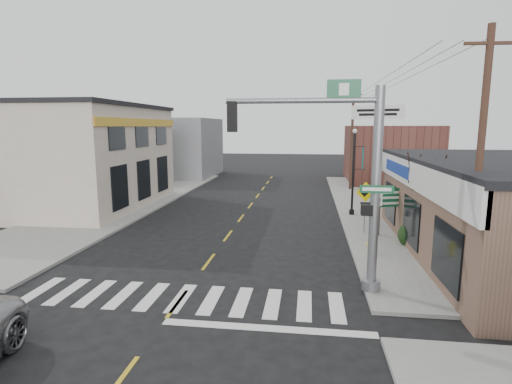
# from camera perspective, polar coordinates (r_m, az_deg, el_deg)

# --- Properties ---
(ground) EXTENTS (140.00, 140.00, 0.00)m
(ground) POSITION_cam_1_polar(r_m,az_deg,el_deg) (13.38, -11.15, -15.35)
(ground) COLOR black
(ground) RESTS_ON ground
(sidewalk_right) EXTENTS (6.00, 38.00, 0.13)m
(sidewalk_right) POSITION_cam_1_polar(r_m,az_deg,el_deg) (25.58, 18.58, -3.52)
(sidewalk_right) COLOR gray
(sidewalk_right) RESTS_ON ground
(sidewalk_left) EXTENTS (6.00, 38.00, 0.13)m
(sidewalk_left) POSITION_cam_1_polar(r_m,az_deg,el_deg) (28.27, -20.11, -2.40)
(sidewalk_left) COLOR gray
(sidewalk_left) RESTS_ON ground
(center_line) EXTENTS (0.12, 56.00, 0.01)m
(center_line) POSITION_cam_1_polar(r_m,az_deg,el_deg) (20.65, -4.04, -6.24)
(center_line) COLOR gold
(center_line) RESTS_ON ground
(crosswalk) EXTENTS (11.00, 2.20, 0.01)m
(crosswalk) POSITION_cam_1_polar(r_m,az_deg,el_deg) (13.72, -10.60, -14.66)
(crosswalk) COLOR silver
(crosswalk) RESTS_ON ground
(left_building) EXTENTS (12.00, 12.00, 6.80)m
(left_building) POSITION_cam_1_polar(r_m,az_deg,el_deg) (30.73, -26.24, 4.39)
(left_building) COLOR beige
(left_building) RESTS_ON ground
(bldg_distant_right) EXTENTS (8.00, 10.00, 5.60)m
(bldg_distant_right) POSITION_cam_1_polar(r_m,az_deg,el_deg) (42.33, 18.44, 5.17)
(bldg_distant_right) COLOR brown
(bldg_distant_right) RESTS_ON ground
(bldg_distant_left) EXTENTS (9.00, 10.00, 6.40)m
(bldg_distant_left) POSITION_cam_1_polar(r_m,az_deg,el_deg) (46.07, -11.59, 6.26)
(bldg_distant_left) COLOR slate
(bldg_distant_left) RESTS_ON ground
(traffic_signal_pole) EXTENTS (5.43, 0.40, 6.88)m
(traffic_signal_pole) POSITION_cam_1_polar(r_m,az_deg,el_deg) (13.25, 13.35, 3.32)
(traffic_signal_pole) COLOR gray
(traffic_signal_pole) RESTS_ON sidewalk_right
(guide_sign) EXTENTS (1.49, 0.13, 2.60)m
(guide_sign) POSITION_cam_1_polar(r_m,az_deg,el_deg) (20.88, 18.92, -1.43)
(guide_sign) COLOR #472D21
(guide_sign) RESTS_ON sidewalk_right
(fire_hydrant) EXTENTS (0.20, 0.20, 0.65)m
(fire_hydrant) POSITION_cam_1_polar(r_m,az_deg,el_deg) (18.13, 15.97, -7.25)
(fire_hydrant) COLOR gold
(fire_hydrant) RESTS_ON sidewalk_right
(ped_crossing_sign) EXTENTS (1.03, 0.07, 2.64)m
(ped_crossing_sign) POSITION_cam_1_polar(r_m,az_deg,el_deg) (21.04, 15.35, -0.84)
(ped_crossing_sign) COLOR gray
(ped_crossing_sign) RESTS_ON sidewalk_right
(lamp_post) EXTENTS (0.68, 0.54, 5.27)m
(lamp_post) POSITION_cam_1_polar(r_m,az_deg,el_deg) (25.14, 13.89, 3.71)
(lamp_post) COLOR black
(lamp_post) RESTS_ON sidewalk_right
(dance_center_sign) EXTENTS (3.33, 0.21, 7.09)m
(dance_center_sign) POSITION_cam_1_polar(r_m,az_deg,el_deg) (27.60, 16.85, 8.74)
(dance_center_sign) COLOR gray
(dance_center_sign) RESTS_ON sidewalk_right
(bare_tree) EXTENTS (2.50, 2.50, 5.00)m
(bare_tree) POSITION_cam_1_polar(r_m,az_deg,el_deg) (18.68, 23.24, 4.04)
(bare_tree) COLOR black
(bare_tree) RESTS_ON sidewalk_right
(shrub_front) EXTENTS (1.42, 1.42, 1.06)m
(shrub_front) POSITION_cam_1_polar(r_m,az_deg,el_deg) (18.20, 28.53, -7.39)
(shrub_front) COLOR #16381B
(shrub_front) RESTS_ON sidewalk_right
(shrub_back) EXTENTS (1.20, 1.20, 0.90)m
(shrub_back) POSITION_cam_1_polar(r_m,az_deg,el_deg) (19.89, 21.30, -5.77)
(shrub_back) COLOR black
(shrub_back) RESTS_ON sidewalk_right
(utility_pole_near) EXTENTS (1.45, 0.22, 8.32)m
(utility_pole_near) POSITION_cam_1_polar(r_m,az_deg,el_deg) (13.75, 29.26, 3.34)
(utility_pole_near) COLOR #492C22
(utility_pole_near) RESTS_ON sidewalk_right
(utility_pole_far) EXTENTS (1.50, 0.22, 8.62)m
(utility_pole_far) POSITION_cam_1_polar(r_m,az_deg,el_deg) (35.56, 13.53, 7.50)
(utility_pole_far) COLOR #42231A
(utility_pole_far) RESTS_ON sidewalk_right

